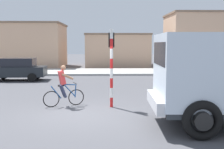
% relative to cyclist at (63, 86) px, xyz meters
% --- Properties ---
extents(ground_plane, '(120.00, 120.00, 0.00)m').
position_rel_cyclist_xyz_m(ground_plane, '(0.81, -1.34, -0.86)').
color(ground_plane, '#4C4C51').
extents(sidewalk_far, '(80.00, 5.00, 0.16)m').
position_rel_cyclist_xyz_m(sidewalk_far, '(0.81, 13.52, -0.78)').
color(sidewalk_far, '#ADADA8').
rests_on(sidewalk_far, ground).
extents(cyclist, '(1.63, 0.73, 1.72)m').
position_rel_cyclist_xyz_m(cyclist, '(0.00, 0.00, 0.00)').
color(cyclist, black).
rests_on(cyclist, ground).
extents(traffic_light_pole, '(0.24, 0.43, 3.20)m').
position_rel_cyclist_xyz_m(traffic_light_pole, '(1.99, -0.12, 1.20)').
color(traffic_light_pole, red).
rests_on(traffic_light_pole, ground).
extents(car_red_near, '(4.06, 1.99, 1.60)m').
position_rel_cyclist_xyz_m(car_red_near, '(-4.52, 8.27, -0.05)').
color(car_red_near, '#1E2328').
rests_on(car_red_near, ground).
extents(pedestrian_near_kerb, '(0.34, 0.22, 1.62)m').
position_rel_cyclist_xyz_m(pedestrian_near_kerb, '(6.79, 8.48, -0.02)').
color(pedestrian_near_kerb, '#2D334C').
rests_on(pedestrian_near_kerb, ground).
extents(building_corner_left, '(10.92, 6.78, 4.88)m').
position_rel_cyclist_xyz_m(building_corner_left, '(-8.42, 19.97, 1.58)').
color(building_corner_left, tan).
rests_on(building_corner_left, ground).
extents(building_mid_block, '(7.22, 8.01, 3.74)m').
position_rel_cyclist_xyz_m(building_mid_block, '(3.11, 21.62, 1.01)').
color(building_mid_block, tan).
rests_on(building_mid_block, ground).
extents(building_corner_right, '(10.73, 6.18, 5.98)m').
position_rel_cyclist_xyz_m(building_corner_right, '(14.09, 19.47, 2.13)').
color(building_corner_right, tan).
rests_on(building_corner_right, ground).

